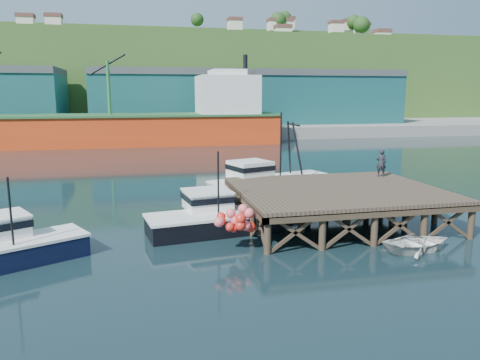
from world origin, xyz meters
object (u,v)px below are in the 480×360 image
object	(u,v)px
trawler	(272,183)
dockworker	(381,163)
dinghy	(419,243)
boat_black	(213,216)
boat_navy	(8,245)

from	to	relation	value
trawler	dockworker	world-z (taller)	trawler
dockworker	dinghy	bearing A→B (deg)	92.35
boat_black	trawler	xyz separation A→B (m)	(5.47, 6.73, 0.46)
boat_black	dockworker	world-z (taller)	boat_black
boat_black	trawler	bearing A→B (deg)	42.66
trawler	dinghy	bearing A→B (deg)	-90.74
boat_navy	dinghy	bearing A→B (deg)	-35.11
boat_navy	dockworker	xyz separation A→B (m)	(22.32, 6.34, 2.22)
dinghy	boat_black	bearing A→B (deg)	52.33
dockworker	boat_navy	bearing A→B (deg)	35.20
boat_navy	boat_black	distance (m)	10.50
boat_navy	trawler	size ratio (longest dim) A/B	0.69
dinghy	dockworker	xyz separation A→B (m)	(2.72, 8.91, 2.69)
boat_black	dinghy	distance (m)	11.05
boat_black	dinghy	size ratio (longest dim) A/B	2.18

